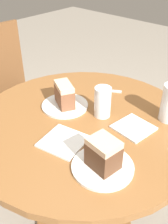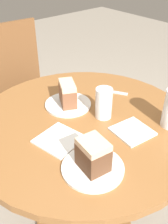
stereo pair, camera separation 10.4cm
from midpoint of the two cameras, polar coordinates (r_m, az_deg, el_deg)
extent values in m
cylinder|color=brown|center=(1.32, -2.33, -15.46)|extent=(0.07, 0.07, 0.70)
cylinder|color=brown|center=(1.07, -2.78, -2.54)|extent=(0.91, 0.91, 0.03)
cylinder|color=brown|center=(1.71, -18.21, -10.98)|extent=(0.04, 0.04, 0.44)
cylinder|color=brown|center=(1.84, -7.23, -5.37)|extent=(0.04, 0.04, 0.44)
cylinder|color=brown|center=(2.10, -13.33, -0.57)|extent=(0.04, 0.04, 0.44)
cube|color=black|center=(1.76, -16.63, 0.72)|extent=(0.48, 0.45, 0.03)
cylinder|color=silver|center=(0.86, 0.56, -11.95)|extent=(0.20, 0.20, 0.01)
cylinder|color=silver|center=(1.15, -6.75, 1.35)|extent=(0.20, 0.20, 0.01)
cube|color=brown|center=(0.82, 0.58, -9.71)|extent=(0.09, 0.10, 0.08)
cube|color=beige|center=(0.79, 0.60, -6.99)|extent=(0.09, 0.10, 0.02)
cube|color=brown|center=(1.13, -6.90, 3.29)|extent=(0.11, 0.13, 0.08)
cube|color=beige|center=(1.10, -7.08, 5.53)|extent=(0.10, 0.12, 0.02)
cylinder|color=silver|center=(1.07, 1.25, 0.88)|extent=(0.06, 0.06, 0.07)
cylinder|color=white|center=(1.05, 1.27, 2.12)|extent=(0.07, 0.07, 0.13)
cube|color=white|center=(0.96, -7.61, -6.47)|extent=(0.17, 0.17, 0.01)
cube|color=silver|center=(1.26, 3.12, 4.60)|extent=(0.08, 0.11, 0.00)
cube|color=white|center=(1.02, 7.89, -3.49)|extent=(0.15, 0.15, 0.01)
camera|label=1|loc=(0.05, -92.86, -1.93)|focal=42.00mm
camera|label=2|loc=(0.05, 87.14, 1.93)|focal=42.00mm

